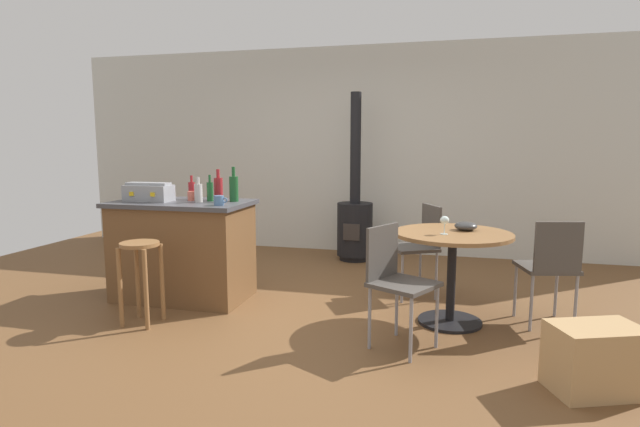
{
  "coord_description": "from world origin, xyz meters",
  "views": [
    {
      "loc": [
        1.19,
        -3.99,
        1.45
      ],
      "look_at": [
        0.09,
        0.27,
        0.83
      ],
      "focal_mm": 28.22,
      "sensor_mm": 36.0,
      "label": 1
    }
  ],
  "objects_px": {
    "dining_table": "(452,254)",
    "toolbox": "(149,192)",
    "folding_chair_far": "(419,242)",
    "folding_chair_left": "(396,276)",
    "bottle_2": "(192,190)",
    "bottle_4": "(218,188)",
    "wooden_stool": "(141,266)",
    "bottle_1": "(198,193)",
    "serving_bowl": "(466,226)",
    "cup_0": "(219,200)",
    "folding_chair_near": "(550,264)",
    "bottle_0": "(234,188)",
    "kitchen_island": "(183,250)",
    "cardboard_box": "(596,359)",
    "bottle_3": "(210,191)",
    "wood_stove": "(355,219)",
    "wine_glass": "(445,221)",
    "cup_1": "(192,196)"
  },
  "relations": [
    {
      "from": "folding_chair_far",
      "to": "bottle_3",
      "type": "bearing_deg",
      "value": -163.65
    },
    {
      "from": "wood_stove",
      "to": "cup_0",
      "type": "xyz_separation_m",
      "value": [
        -0.79,
        -2.14,
        0.45
      ]
    },
    {
      "from": "kitchen_island",
      "to": "cup_0",
      "type": "bearing_deg",
      "value": -22.3
    },
    {
      "from": "kitchen_island",
      "to": "toolbox",
      "type": "xyz_separation_m",
      "value": [
        -0.3,
        -0.06,
        0.54
      ]
    },
    {
      "from": "bottle_3",
      "to": "cup_1",
      "type": "height_order",
      "value": "bottle_3"
    },
    {
      "from": "bottle_4",
      "to": "cardboard_box",
      "type": "relative_size",
      "value": 0.57
    },
    {
      "from": "folding_chair_left",
      "to": "bottle_3",
      "type": "relative_size",
      "value": 3.56
    },
    {
      "from": "folding_chair_near",
      "to": "wine_glass",
      "type": "distance_m",
      "value": 0.91
    },
    {
      "from": "wooden_stool",
      "to": "wood_stove",
      "type": "bearing_deg",
      "value": 64.63
    },
    {
      "from": "bottle_2",
      "to": "bottle_0",
      "type": "bearing_deg",
      "value": -10.66
    },
    {
      "from": "wood_stove",
      "to": "bottle_1",
      "type": "height_order",
      "value": "wood_stove"
    },
    {
      "from": "dining_table",
      "to": "bottle_2",
      "type": "bearing_deg",
      "value": 173.72
    },
    {
      "from": "folding_chair_near",
      "to": "bottle_4",
      "type": "xyz_separation_m",
      "value": [
        -2.9,
        0.17,
        0.52
      ]
    },
    {
      "from": "bottle_0",
      "to": "serving_bowl",
      "type": "height_order",
      "value": "bottle_0"
    },
    {
      "from": "kitchen_island",
      "to": "serving_bowl",
      "type": "relative_size",
      "value": 6.98
    },
    {
      "from": "bottle_2",
      "to": "bottle_4",
      "type": "distance_m",
      "value": 0.28
    },
    {
      "from": "folding_chair_left",
      "to": "bottle_0",
      "type": "xyz_separation_m",
      "value": [
        -1.57,
        0.75,
        0.53
      ]
    },
    {
      "from": "kitchen_island",
      "to": "bottle_3",
      "type": "relative_size",
      "value": 5.15
    },
    {
      "from": "toolbox",
      "to": "bottle_3",
      "type": "height_order",
      "value": "bottle_3"
    },
    {
      "from": "folding_chair_far",
      "to": "folding_chair_near",
      "type": "bearing_deg",
      "value": -29.21
    },
    {
      "from": "wooden_stool",
      "to": "cup_0",
      "type": "height_order",
      "value": "cup_0"
    },
    {
      "from": "folding_chair_near",
      "to": "wood_stove",
      "type": "xyz_separation_m",
      "value": [
        -1.91,
        1.91,
        -0.0
      ]
    },
    {
      "from": "serving_bowl",
      "to": "cup_1",
      "type": "bearing_deg",
      "value": 179.4
    },
    {
      "from": "bottle_2",
      "to": "cup_0",
      "type": "xyz_separation_m",
      "value": [
        0.47,
        -0.4,
        -0.05
      ]
    },
    {
      "from": "folding_chair_far",
      "to": "wood_stove",
      "type": "relative_size",
      "value": 0.42
    },
    {
      "from": "bottle_2",
      "to": "bottle_4",
      "type": "relative_size",
      "value": 0.78
    },
    {
      "from": "cardboard_box",
      "to": "folding_chair_left",
      "type": "bearing_deg",
      "value": 162.02
    },
    {
      "from": "folding_chair_far",
      "to": "folding_chair_left",
      "type": "relative_size",
      "value": 1.0
    },
    {
      "from": "wooden_stool",
      "to": "folding_chair_near",
      "type": "height_order",
      "value": "folding_chair_near"
    },
    {
      "from": "bottle_1",
      "to": "serving_bowl",
      "type": "bearing_deg",
      "value": 1.99
    },
    {
      "from": "bottle_2",
      "to": "cardboard_box",
      "type": "xyz_separation_m",
      "value": [
        3.25,
        -1.24,
        -0.81
      ]
    },
    {
      "from": "folding_chair_far",
      "to": "serving_bowl",
      "type": "bearing_deg",
      "value": -55.03
    },
    {
      "from": "dining_table",
      "to": "folding_chair_near",
      "type": "bearing_deg",
      "value": 7.95
    },
    {
      "from": "bottle_1",
      "to": "cardboard_box",
      "type": "relative_size",
      "value": 0.45
    },
    {
      "from": "bottle_1",
      "to": "folding_chair_near",
      "type": "bearing_deg",
      "value": 1.26
    },
    {
      "from": "folding_chair_left",
      "to": "cardboard_box",
      "type": "relative_size",
      "value": 1.71
    },
    {
      "from": "dining_table",
      "to": "folding_chair_near",
      "type": "relative_size",
      "value": 1.08
    },
    {
      "from": "serving_bowl",
      "to": "cardboard_box",
      "type": "relative_size",
      "value": 0.35
    },
    {
      "from": "folding_chair_near",
      "to": "cup_1",
      "type": "xyz_separation_m",
      "value": [
        -3.11,
        0.04,
        0.45
      ]
    },
    {
      "from": "wood_stove",
      "to": "cardboard_box",
      "type": "height_order",
      "value": "wood_stove"
    },
    {
      "from": "kitchen_island",
      "to": "bottle_3",
      "type": "bearing_deg",
      "value": 15.31
    },
    {
      "from": "cup_0",
      "to": "cardboard_box",
      "type": "bearing_deg",
      "value": -16.85
    },
    {
      "from": "dining_table",
      "to": "toolbox",
      "type": "distance_m",
      "value": 2.76
    },
    {
      "from": "dining_table",
      "to": "wine_glass",
      "type": "xyz_separation_m",
      "value": [
        -0.07,
        -0.11,
        0.28
      ]
    },
    {
      "from": "folding_chair_left",
      "to": "kitchen_island",
      "type": "bearing_deg",
      "value": 162.51
    },
    {
      "from": "folding_chair_far",
      "to": "bottle_2",
      "type": "xyz_separation_m",
      "value": [
        -2.13,
        -0.42,
        0.49
      ]
    },
    {
      "from": "wooden_stool",
      "to": "bottle_1",
      "type": "relative_size",
      "value": 2.93
    },
    {
      "from": "wine_glass",
      "to": "folding_chair_near",
      "type": "bearing_deg",
      "value": 14.66
    },
    {
      "from": "dining_table",
      "to": "cardboard_box",
      "type": "height_order",
      "value": "dining_table"
    },
    {
      "from": "bottle_2",
      "to": "bottle_4",
      "type": "bearing_deg",
      "value": 1.32
    }
  ]
}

